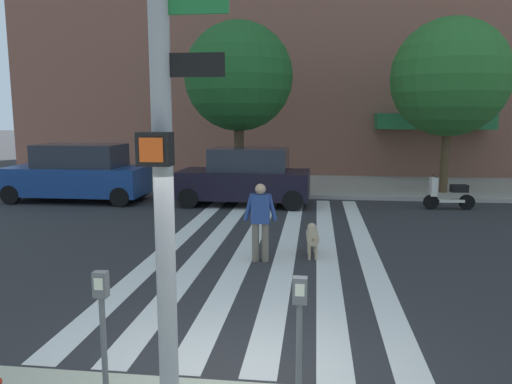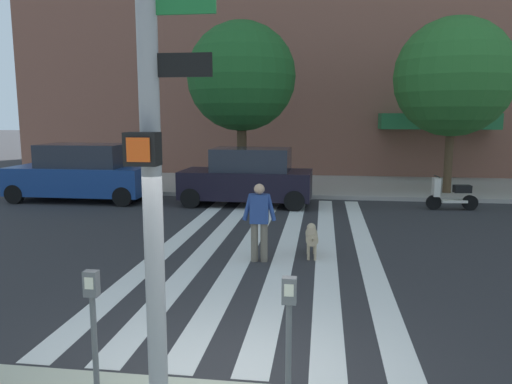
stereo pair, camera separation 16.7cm
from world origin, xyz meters
TOP-DOWN VIEW (x-y plane):
  - ground_plane at (0.00, 6.39)m, footprint 160.00×160.00m
  - sidewalk_far at (0.00, 15.77)m, footprint 80.00×6.00m
  - crosswalk_stripes at (-0.24, 6.39)m, footprint 4.95×12.17m
  - traffic_light_pole at (-0.49, -0.81)m, footprint 0.74×0.46m
  - parking_meter_curbside at (0.71, -0.43)m, footprint 0.14×0.11m
  - parking_meter_second_along at (-1.25, -0.50)m, footprint 0.14×0.11m
  - parked_car_near_curb at (-7.50, 11.39)m, footprint 4.87×2.02m
  - parked_car_behind_first at (-1.51, 11.39)m, footprint 4.41×2.05m
  - parked_scooter at (5.13, 11.34)m, footprint 1.63×0.50m
  - street_tree_nearest at (-2.10, 13.70)m, footprint 4.08×4.08m
  - street_tree_middle at (5.62, 14.08)m, footprint 4.28×4.28m
  - pedestrian_dog_walker at (-0.28, 4.94)m, footprint 0.71×0.26m
  - dog_on_leash at (0.79, 5.47)m, footprint 0.29×1.09m

SIDE VIEW (x-z plane):
  - ground_plane at x=0.00m, z-range 0.00..0.00m
  - crosswalk_stripes at x=-0.24m, z-range 0.00..0.01m
  - sidewalk_far at x=0.00m, z-range 0.00..0.15m
  - dog_on_leash at x=0.79m, z-range 0.12..0.77m
  - parked_scooter at x=5.13m, z-range -0.08..1.03m
  - pedestrian_dog_walker at x=-0.28m, z-range 0.11..1.75m
  - parked_car_behind_first at x=-1.51m, z-range -0.02..1.90m
  - parked_car_near_curb at x=-7.50m, z-range -0.03..1.99m
  - parking_meter_curbside at x=0.71m, z-range 0.35..1.71m
  - parking_meter_second_along at x=-1.25m, z-range 0.35..1.71m
  - traffic_light_pole at x=-0.49m, z-range 0.62..6.42m
  - street_tree_middle at x=5.62m, z-range 1.18..7.55m
  - street_tree_nearest at x=-2.10m, z-range 1.26..7.61m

